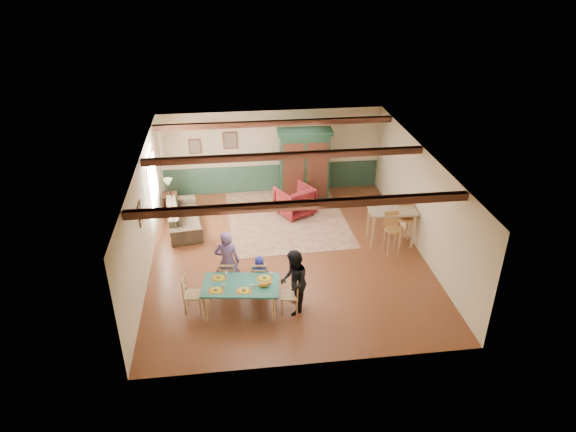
{
  "coord_description": "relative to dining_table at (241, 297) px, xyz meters",
  "views": [
    {
      "loc": [
        -1.39,
        -11.35,
        7.24
      ],
      "look_at": [
        0.02,
        -0.02,
        1.15
      ],
      "focal_mm": 32.0,
      "sensor_mm": 36.0,
      "label": 1
    }
  ],
  "objects": [
    {
      "name": "picture_back_b",
      "position": [
        -1.12,
        6.15,
        1.3
      ],
      "size": [
        0.38,
        0.04,
        0.48
      ],
      "primitive_type": null,
      "color": "gray",
      "rests_on": "wall_back"
    },
    {
      "name": "area_rug",
      "position": [
        1.51,
        4.16,
        -0.34
      ],
      "size": [
        3.55,
        4.16,
        0.01
      ],
      "primitive_type": "cube",
      "rotation": [
        0.0,
        0.0,
        0.04
      ],
      "color": "#C3B38D",
      "rests_on": "floor"
    },
    {
      "name": "place_setting_far_right",
      "position": [
        0.53,
        0.16,
        0.4
      ],
      "size": [
        0.4,
        0.32,
        0.11
      ],
      "primitive_type": null,
      "rotation": [
        0.0,
        0.0,
        -0.13
      ],
      "color": "yellow",
      "rests_on": "dining_table"
    },
    {
      "name": "picture_back_a",
      "position": [
        -0.02,
        6.15,
        1.45
      ],
      "size": [
        0.45,
        0.04,
        0.55
      ],
      "primitive_type": null,
      "color": "gray",
      "rests_on": "wall_back"
    },
    {
      "name": "sofa",
      "position": [
        -1.47,
        4.05,
        -0.02
      ],
      "size": [
        1.15,
        2.33,
        0.65
      ],
      "primitive_type": "imported",
      "rotation": [
        0.0,
        0.0,
        1.7
      ],
      "color": "#393023",
      "rests_on": "floor"
    },
    {
      "name": "ceiling",
      "position": [
        1.28,
        2.18,
        2.35
      ],
      "size": [
        7.0,
        8.0,
        0.02
      ],
      "primitive_type": "cube",
      "color": "white",
      "rests_on": "wall_back"
    },
    {
      "name": "bar_stool_left",
      "position": [
        4.0,
        1.9,
        0.23
      ],
      "size": [
        0.44,
        0.48,
        1.15
      ],
      "primitive_type": null,
      "rotation": [
        0.0,
        0.0,
        0.07
      ],
      "color": "#BE8A4A",
      "rests_on": "floor"
    },
    {
      "name": "counter_table",
      "position": [
        4.11,
        2.4,
        0.17
      ],
      "size": [
        1.28,
        0.79,
        1.04
      ],
      "primitive_type": null,
      "rotation": [
        0.0,
        0.0,
        -0.05
      ],
      "color": "#C3B397",
      "rests_on": "floor"
    },
    {
      "name": "place_setting_far_left",
      "position": [
        -0.47,
        0.29,
        0.4
      ],
      "size": [
        0.4,
        0.32,
        0.11
      ],
      "primitive_type": null,
      "rotation": [
        0.0,
        0.0,
        -0.13
      ],
      "color": "yellow",
      "rests_on": "dining_table"
    },
    {
      "name": "window_left",
      "position": [
        -2.19,
        3.88,
        1.2
      ],
      "size": [
        0.06,
        1.6,
        1.3
      ],
      "primitive_type": null,
      "color": "white",
      "rests_on": "wall_left"
    },
    {
      "name": "dining_chair_end_right",
      "position": [
        1.05,
        -0.14,
        0.09
      ],
      "size": [
        0.45,
        0.44,
        0.87
      ],
      "primitive_type": null,
      "rotation": [
        0.0,
        0.0,
        -1.7
      ],
      "color": "tan",
      "rests_on": "floor"
    },
    {
      "name": "dining_chair_far_right",
      "position": [
        0.45,
        0.61,
        0.09
      ],
      "size": [
        0.44,
        0.45,
        0.87
      ],
      "primitive_type": null,
      "rotation": [
        0.0,
        0.0,
        3.01
      ],
      "color": "tan",
      "rests_on": "floor"
    },
    {
      "name": "wall_left",
      "position": [
        -2.22,
        2.18,
        1.0
      ],
      "size": [
        0.02,
        8.0,
        2.7
      ],
      "primitive_type": "cube",
      "color": "beige",
      "rests_on": "floor"
    },
    {
      "name": "dining_chair_end_left",
      "position": [
        -1.05,
        0.14,
        0.09
      ],
      "size": [
        0.45,
        0.44,
        0.87
      ],
      "primitive_type": null,
      "rotation": [
        0.0,
        0.0,
        1.44
      ],
      "color": "tan",
      "rests_on": "floor"
    },
    {
      "name": "table_lamp",
      "position": [
        -1.94,
        5.1,
        0.46
      ],
      "size": [
        0.29,
        0.29,
        0.5
      ],
      "primitive_type": null,
      "rotation": [
        0.0,
        0.0,
        -0.03
      ],
      "color": "tan",
      "rests_on": "end_table"
    },
    {
      "name": "dining_chair_far_left",
      "position": [
        -0.28,
        0.71,
        0.09
      ],
      "size": [
        0.44,
        0.45,
        0.87
      ],
      "primitive_type": null,
      "rotation": [
        0.0,
        0.0,
        3.01
      ],
      "color": "tan",
      "rests_on": "floor"
    },
    {
      "name": "person_man",
      "position": [
        -0.27,
        0.78,
        0.45
      ],
      "size": [
        0.62,
        0.45,
        1.59
      ],
      "primitive_type": "imported",
      "rotation": [
        0.0,
        0.0,
        3.01
      ],
      "color": "slate",
      "rests_on": "floor"
    },
    {
      "name": "floor",
      "position": [
        1.28,
        2.18,
        -0.35
      ],
      "size": [
        8.0,
        8.0,
        0.0
      ],
      "primitive_type": "plane",
      "color": "#592A19",
      "rests_on": "ground"
    },
    {
      "name": "armoire",
      "position": [
        2.21,
        5.33,
        0.82
      ],
      "size": [
        1.67,
        0.72,
        2.33
      ],
      "primitive_type": "cube",
      "rotation": [
        0.0,
        0.0,
        -0.04
      ],
      "color": "black",
      "rests_on": "floor"
    },
    {
      "name": "place_setting_near_center",
      "position": [
        0.06,
        -0.24,
        0.4
      ],
      "size": [
        0.4,
        0.32,
        0.11
      ],
      "primitive_type": null,
      "rotation": [
        0.0,
        0.0,
        -0.13
      ],
      "color": "yellow",
      "rests_on": "dining_table"
    },
    {
      "name": "cat",
      "position": [
        0.49,
        -0.16,
        0.43
      ],
      "size": [
        0.35,
        0.17,
        0.17
      ],
      "primitive_type": null,
      "rotation": [
        0.0,
        0.0,
        -0.13
      ],
      "color": "orange",
      "rests_on": "dining_table"
    },
    {
      "name": "wainscot_back",
      "position": [
        1.28,
        6.16,
        0.1
      ],
      "size": [
        6.95,
        0.03,
        0.9
      ],
      "primitive_type": "cube",
      "color": "#223E2E",
      "rests_on": "floor"
    },
    {
      "name": "dining_table",
      "position": [
        0.0,
        0.0,
        0.0
      ],
      "size": [
        1.76,
        1.13,
        0.69
      ],
      "primitive_type": null,
      "rotation": [
        0.0,
        0.0,
        -0.13
      ],
      "color": "#206658",
      "rests_on": "floor"
    },
    {
      "name": "place_setting_near_left",
      "position": [
        -0.53,
        -0.16,
        0.4
      ],
      "size": [
        0.4,
        0.32,
        0.11
      ],
      "primitive_type": null,
      "rotation": [
        0.0,
        0.0,
        -0.13
      ],
      "color": "yellow",
      "rests_on": "dining_table"
    },
    {
      "name": "person_woman",
      "position": [
        1.14,
        -0.15,
        0.41
      ],
      "size": [
        0.67,
        0.81,
        1.52
      ],
      "primitive_type": "imported",
      "rotation": [
        0.0,
        0.0,
        -1.7
      ],
      "color": "black",
      "rests_on": "floor"
    },
    {
      "name": "wall_right",
      "position": [
        4.78,
        2.18,
        1.0
      ],
      "size": [
        0.02,
        8.0,
        2.7
      ],
      "primitive_type": "cube",
      "color": "beige",
      "rests_on": "floor"
    },
    {
      "name": "ceiling_beam_back",
      "position": [
        1.28,
        5.18,
        2.26
      ],
      "size": [
        6.95,
        0.16,
        0.16
      ],
      "primitive_type": "cube",
      "color": "#33170E",
      "rests_on": "ceiling"
    },
    {
      "name": "end_table",
      "position": [
        -1.94,
        5.1,
        -0.07
      ],
      "size": [
        0.46,
        0.46,
        0.55
      ],
      "primitive_type": null,
      "rotation": [
        0.0,
        0.0,
        0.04
      ],
      "color": "#33170E",
      "rests_on": "floor"
    },
    {
      "name": "picture_left_wall",
      "position": [
        -2.19,
        1.58,
        1.4
      ],
      "size": [
        0.04,
        0.42,
        0.52
      ],
      "primitive_type": null,
      "color": "gray",
      "rests_on": "wall_left"
    },
    {
      "name": "person_child",
      "position": [
        0.46,
        0.68,
        0.12
      ],
      "size": [
        0.49,
        0.35,
        0.93
      ],
      "primitive_type": "imported",
      "rotation": [
        0.0,
        0.0,
        3.01
      ],
      "color": "navy",
      "rests_on": "floor"
    },
    {
      "name": "wall_back",
      "position": [
        1.28,
        6.18,
        1.0
      ],
      "size": [
        7.0,
        0.02,
        2.7
      ],
      "primitive_type": "cube",
      "color": "beige",
      "rests_on": "floor"
    },
    {
      "name": "ceiling_beam_front",
      "position": [
        1.28,
        -0.12,
        2.26
      ],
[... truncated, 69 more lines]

